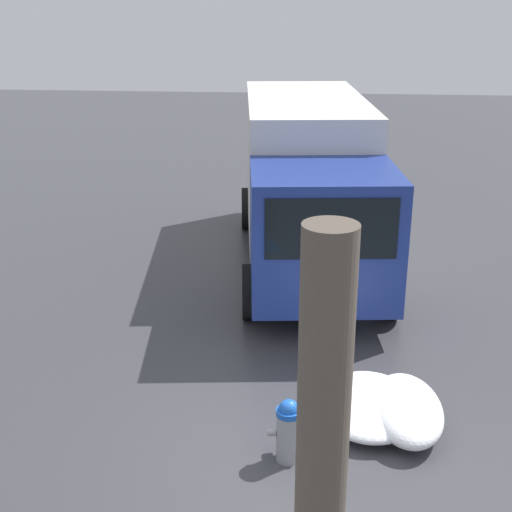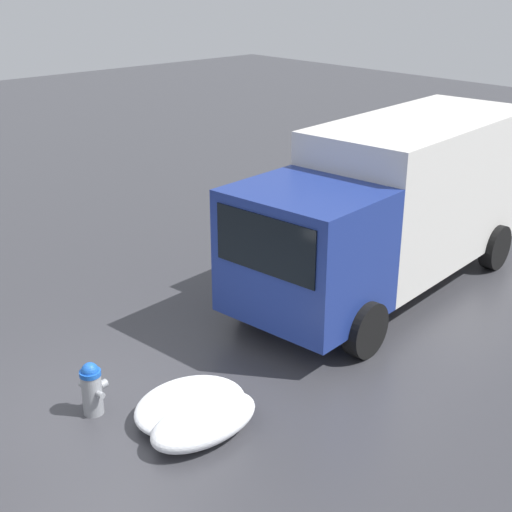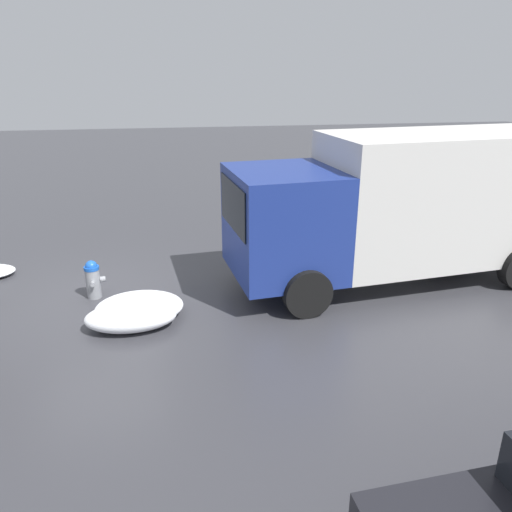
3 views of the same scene
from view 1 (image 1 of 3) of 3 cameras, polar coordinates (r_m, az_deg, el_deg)
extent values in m
plane|color=#38383D|center=(8.45, 2.57, -15.91)|extent=(60.00, 60.00, 0.00)
cylinder|color=gray|center=(8.28, 2.60, -14.27)|extent=(0.27, 0.27, 0.59)
cylinder|color=blue|center=(8.10, 2.64, -12.37)|extent=(0.29, 0.29, 0.07)
sphere|color=blue|center=(8.08, 2.65, -12.17)|extent=(0.23, 0.23, 0.23)
cylinder|color=gray|center=(8.40, 2.52, -13.14)|extent=(0.11, 0.12, 0.11)
cylinder|color=gray|center=(8.23, 1.27, -13.90)|extent=(0.10, 0.11, 0.09)
cylinder|color=gray|center=(8.26, 3.95, -13.83)|extent=(0.10, 0.11, 0.09)
cylinder|color=brown|center=(5.71, 5.35, -14.48)|extent=(0.41, 0.41, 3.52)
cylinder|color=brown|center=(5.37, 5.69, -4.70)|extent=(0.47, 0.12, 0.38)
cube|color=navy|center=(11.09, 5.37, 1.80)|extent=(2.19, 2.43, 2.03)
cube|color=black|center=(10.02, 6.06, 2.15)|extent=(0.23, 1.87, 0.89)
cube|color=silver|center=(14.34, 3.89, 7.40)|extent=(5.20, 2.75, 2.60)
cylinder|color=black|center=(11.72, 10.60, -2.72)|extent=(0.92, 0.37, 0.90)
cylinder|color=black|center=(11.48, -0.41, -2.86)|extent=(0.92, 0.37, 0.90)
cylinder|color=black|center=(16.00, 7.40, 3.87)|extent=(0.92, 0.37, 0.90)
cylinder|color=black|center=(15.83, -0.64, 3.86)|extent=(0.92, 0.37, 0.90)
ellipsoid|color=white|center=(9.14, 9.01, -11.73)|extent=(1.59, 1.30, 0.35)
ellipsoid|color=white|center=(9.07, 11.94, -11.92)|extent=(1.57, 0.87, 0.44)
camera|label=2|loc=(7.89, 75.57, 9.95)|focal=50.00mm
camera|label=3|loc=(12.45, 52.97, 9.04)|focal=35.00mm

